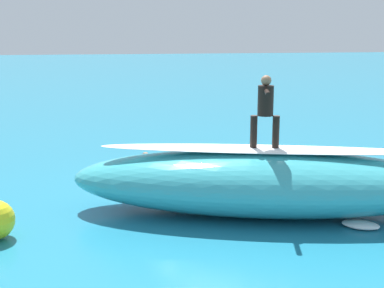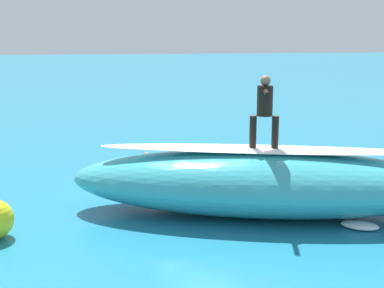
{
  "view_description": "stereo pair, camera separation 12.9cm",
  "coord_description": "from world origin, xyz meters",
  "px_view_note": "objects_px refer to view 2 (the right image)",
  "views": [
    {
      "loc": [
        2.75,
        12.86,
        4.13
      ],
      "look_at": [
        0.91,
        -0.46,
        1.17
      ],
      "focal_mm": 52.24,
      "sensor_mm": 36.0,
      "label": 1
    },
    {
      "loc": [
        2.62,
        12.88,
        4.13
      ],
      "look_at": [
        0.91,
        -0.46,
        1.17
      ],
      "focal_mm": 52.24,
      "sensor_mm": 36.0,
      "label": 2
    }
  ],
  "objects_px": {
    "surfer_riding": "(265,106)",
    "surfboard_riding": "(264,150)",
    "surfboard_paddling": "(138,169)",
    "surfer_paddling": "(136,164)"
  },
  "relations": [
    {
      "from": "surfboard_riding",
      "to": "surfboard_paddling",
      "type": "relative_size",
      "value": 0.99
    },
    {
      "from": "surfboard_paddling",
      "to": "surfer_paddling",
      "type": "bearing_deg",
      "value": 180.0
    },
    {
      "from": "surfer_riding",
      "to": "surfboard_riding",
      "type": "bearing_deg",
      "value": 0.0
    },
    {
      "from": "surfer_riding",
      "to": "surfer_paddling",
      "type": "bearing_deg",
      "value": -44.15
    },
    {
      "from": "surfboard_riding",
      "to": "surfer_riding",
      "type": "distance_m",
      "value": 0.94
    },
    {
      "from": "surfboard_riding",
      "to": "surfboard_paddling",
      "type": "bearing_deg",
      "value": -45.64
    },
    {
      "from": "surfboard_riding",
      "to": "surfer_riding",
      "type": "bearing_deg",
      "value": 0.0
    },
    {
      "from": "surfboard_riding",
      "to": "surfboard_paddling",
      "type": "height_order",
      "value": "surfboard_riding"
    },
    {
      "from": "surfboard_paddling",
      "to": "surfer_riding",
      "type": "bearing_deg",
      "value": -117.73
    },
    {
      "from": "surfboard_riding",
      "to": "surfer_riding",
      "type": "height_order",
      "value": "surfer_riding"
    }
  ]
}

